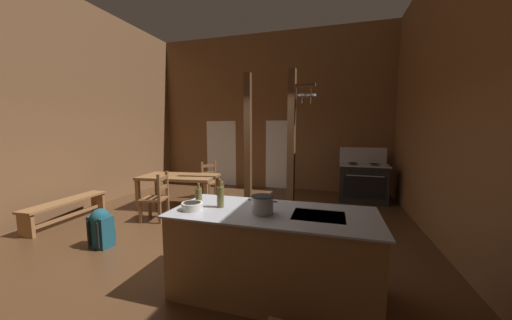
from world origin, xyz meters
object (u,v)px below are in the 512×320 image
kitchen_island (273,253)px  ladderback_chair_by_post (157,198)px  stockpot_on_counter (262,204)px  stove_range (363,182)px  mixing_bowl_on_counter (192,206)px  bench_along_left_wall (67,207)px  bottle_tall_on_counter (220,196)px  backpack (101,227)px  bottle_short_on_counter (199,196)px  ladderback_chair_near_window (211,181)px  dining_table (179,179)px

kitchen_island → ladderback_chair_by_post: 3.15m
ladderback_chair_by_post → stockpot_on_counter: stockpot_on_counter is taller
stove_range → mixing_bowl_on_counter: size_ratio=5.85×
bench_along_left_wall → mixing_bowl_on_counter: size_ratio=7.15×
bench_along_left_wall → mixing_bowl_on_counter: mixing_bowl_on_counter is taller
ladderback_chair_by_post → mixing_bowl_on_counter: (1.84, -1.82, 0.51)m
stockpot_on_counter → bottle_tall_on_counter: 0.51m
bench_along_left_wall → stockpot_on_counter: (4.19, -1.12, 0.70)m
stove_range → ladderback_chair_by_post: (-4.04, -2.66, -0.03)m
kitchen_island → mixing_bowl_on_counter: size_ratio=9.58×
kitchen_island → ladderback_chair_by_post: (-2.70, 1.63, -0.01)m
backpack → bottle_short_on_counter: (1.86, -0.34, 0.70)m
ladderback_chair_near_window → bench_along_left_wall: (-1.87, -2.43, -0.14)m
ladderback_chair_by_post → dining_table: bearing=94.1°
bench_along_left_wall → bottle_short_on_counter: size_ratio=6.60×
stove_range → bench_along_left_wall: bearing=-149.9°
stove_range → bottle_short_on_counter: 4.84m
bottle_short_on_counter → dining_table: bearing=126.8°
bottle_tall_on_counter → bottle_short_on_counter: 0.30m
ladderback_chair_near_window → mixing_bowl_on_counter: 4.00m
ladderback_chair_near_window → stockpot_on_counter: bearing=-56.9°
stockpot_on_counter → mixing_bowl_on_counter: (-0.76, -0.10, -0.05)m
bottle_short_on_counter → bottle_tall_on_counter: bearing=-9.5°
backpack → stockpot_on_counter: (2.66, -0.46, 0.70)m
ladderback_chair_near_window → mixing_bowl_on_counter: mixing_bowl_on_counter is taller
stove_range → ladderback_chair_by_post: stove_range is taller
ladderback_chair_near_window → ladderback_chair_by_post: (-0.29, -1.83, 0.00)m
ladderback_chair_near_window → backpack: (-0.35, -3.08, -0.14)m
dining_table → mixing_bowl_on_counter: bearing=-54.9°
bottle_tall_on_counter → bottle_short_on_counter: bottle_tall_on_counter is taller
kitchen_island → bench_along_left_wall: kitchen_island is taller
bottle_tall_on_counter → bench_along_left_wall: bearing=164.1°
kitchen_island → ladderback_chair_near_window: size_ratio=2.28×
ladderback_chair_near_window → bench_along_left_wall: ladderback_chair_near_window is taller
kitchen_island → stockpot_on_counter: stockpot_on_counter is taller
mixing_bowl_on_counter → bottle_tall_on_counter: bearing=34.6°
dining_table → bench_along_left_wall: size_ratio=1.11×
ladderback_chair_near_window → backpack: 3.10m
kitchen_island → dining_table: bearing=137.5°
mixing_bowl_on_counter → bottle_tall_on_counter: 0.32m
ladderback_chair_near_window → bottle_tall_on_counter: size_ratio=3.03×
stove_range → ladderback_chair_near_window: bearing=-167.4°
backpack → bench_along_left_wall: bearing=156.7°
dining_table → stockpot_on_counter: bearing=-44.4°
ladderback_chair_near_window → stove_range: bearing=12.6°
backpack → stockpot_on_counter: bearing=-9.9°
stockpot_on_counter → ladderback_chair_near_window: bearing=123.1°
dining_table → bottle_tall_on_counter: bearing=-49.6°
stove_range → backpack: size_ratio=2.21×
stove_range → stockpot_on_counter: (-1.44, -4.38, 0.53)m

